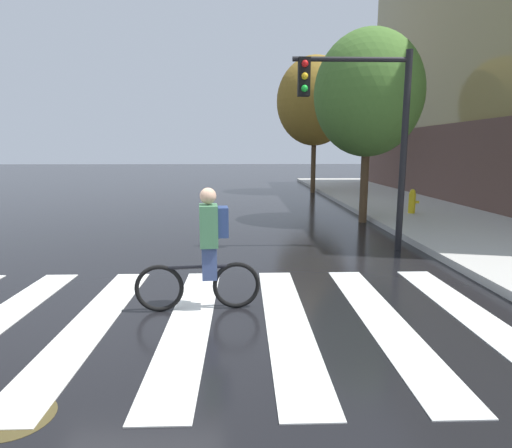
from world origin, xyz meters
TOP-DOWN VIEW (x-y plane):
  - ground_plane at (0.00, 0.00)m, footprint 120.00×120.00m
  - crosswalk_stripes at (0.28, 0.00)m, footprint 9.30×4.18m
  - manhole_cover at (-0.30, -1.92)m, footprint 0.64×0.64m
  - cyclist at (1.10, 0.42)m, footprint 1.71×0.38m
  - traffic_light_near at (4.19, 3.80)m, footprint 2.47×0.28m
  - fire_hydrant at (7.08, 8.19)m, footprint 0.33×0.22m
  - street_tree_near at (5.25, 7.40)m, footprint 3.14×3.14m
  - street_tree_mid at (5.21, 16.39)m, footprint 3.80×3.80m

SIDE VIEW (x-z plane):
  - ground_plane at x=0.00m, z-range 0.00..0.00m
  - manhole_cover at x=-0.30m, z-range 0.00..0.01m
  - crosswalk_stripes at x=0.28m, z-range 0.00..0.01m
  - fire_hydrant at x=7.08m, z-range 0.14..0.92m
  - cyclist at x=1.10m, z-range 0.00..1.69m
  - traffic_light_near at x=4.19m, z-range 0.76..4.96m
  - street_tree_near at x=5.25m, z-range 0.98..6.57m
  - street_tree_mid at x=5.21m, z-range 1.18..7.94m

